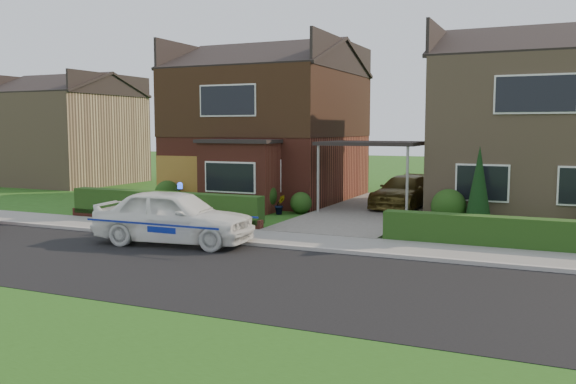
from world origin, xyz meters
The scene contains 24 objects.
ground centered at (0.00, 0.00, 0.00)m, with size 120.00×120.00×0.00m, color #224B14.
road centered at (0.00, 0.00, 0.00)m, with size 60.00×6.00×0.02m, color black.
kerb centered at (0.00, 3.05, 0.06)m, with size 60.00×0.16×0.12m, color #9E9993.
sidewalk centered at (0.00, 4.10, 0.05)m, with size 60.00×2.00×0.10m, color slate.
grass_verge centered at (0.00, -5.00, 0.00)m, with size 60.00×4.00×0.01m, color #224B14.
driveway centered at (0.00, 11.00, 0.06)m, with size 3.80×12.00×0.12m, color #666059.
house_left centered at (-5.78, 13.90, 3.81)m, with size 7.50×9.53×7.25m.
house_right centered at (5.80, 13.99, 3.66)m, with size 7.50×8.06×7.25m.
carport_link centered at (0.00, 10.95, 2.66)m, with size 3.80×3.00×2.77m.
garage_door centered at (-8.25, 9.96, 1.05)m, with size 2.20×0.10×2.10m, color brown.
dwarf_wall centered at (-5.80, 5.30, 0.18)m, with size 7.70×0.25×0.36m, color brown.
hedge_left centered at (-5.80, 5.45, 0.00)m, with size 7.50×0.55×0.90m, color #193912.
hedge_right centered at (5.80, 5.35, 0.00)m, with size 7.50×0.55×0.80m, color #193912.
shrub_left_far centered at (-8.50, 9.50, 0.54)m, with size 1.08×1.08×1.08m, color #193912.
shrub_left_mid centered at (-4.00, 9.30, 0.66)m, with size 1.32×1.32×1.32m, color #193912.
shrub_left_near centered at (-2.40, 9.60, 0.42)m, with size 0.84×0.84×0.84m, color #193912.
shrub_right_near centered at (3.20, 9.40, 0.60)m, with size 1.20×1.20×1.20m, color #193912.
conifer_a centered at (4.20, 9.20, 1.30)m, with size 0.90×0.90×2.60m, color black.
neighbour_left centered at (-20.00, 16.00, 2.60)m, with size 6.50×7.00×5.20m, color #8F7458.
police_car centered at (-3.27, 2.40, 0.78)m, with size 4.21×4.77×1.72m.
driveway_car centered at (1.00, 12.25, 0.74)m, with size 1.75×4.30×1.25m, color brown.
potted_plant_a centered at (-5.08, 6.98, 0.35)m, with size 0.37×0.25×0.71m, color gray.
potted_plant_b centered at (-3.02, 9.00, 0.37)m, with size 0.41×0.33×0.74m, color gray.
potted_plant_c centered at (-4.31, 6.00, 0.42)m, with size 0.47×0.47×0.83m, color gray.
Camera 1 is at (6.59, -11.85, 3.27)m, focal length 38.00 mm.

